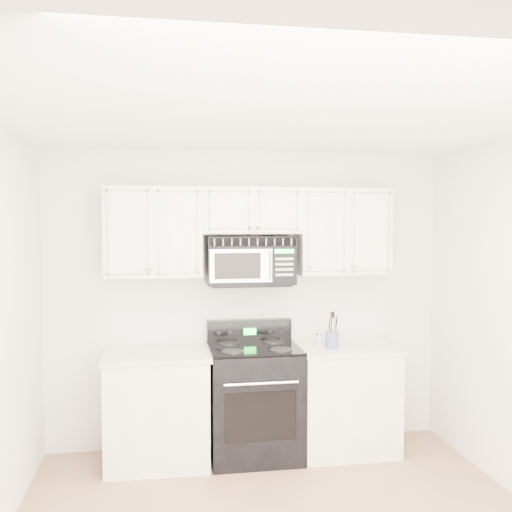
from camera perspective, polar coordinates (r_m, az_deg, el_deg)
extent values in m
cube|color=white|center=(3.38, 3.73, 14.04)|extent=(3.50, 3.50, 0.01)
cube|color=white|center=(5.08, -0.83, -4.27)|extent=(3.50, 0.01, 2.60)
cube|color=white|center=(1.79, 17.15, -18.86)|extent=(3.50, 0.01, 2.60)
cube|color=white|center=(4.91, -9.84, -14.89)|extent=(0.82, 0.63, 0.88)
cube|color=white|center=(4.79, -9.90, -9.66)|extent=(0.86, 0.65, 0.04)
cube|color=black|center=(5.08, -9.79, -18.93)|extent=(0.82, 0.55, 0.10)
cube|color=white|center=(5.15, 8.83, -14.01)|extent=(0.82, 0.63, 0.88)
cube|color=white|center=(5.03, 8.88, -9.00)|extent=(0.86, 0.65, 0.04)
cube|color=black|center=(5.32, 8.65, -17.90)|extent=(0.82, 0.55, 0.10)
cube|color=black|center=(4.96, -0.18, -14.42)|extent=(0.75, 0.64, 0.92)
cube|color=black|center=(4.66, 0.49, -15.74)|extent=(0.57, 0.01, 0.39)
cylinder|color=silver|center=(4.55, 0.55, -12.63)|extent=(0.59, 0.02, 0.02)
cube|color=black|center=(4.84, -0.18, -9.17)|extent=(0.75, 0.64, 0.02)
cube|color=black|center=(5.09, -0.69, -7.46)|extent=(0.75, 0.08, 0.20)
cube|color=#15FF30|center=(5.05, -0.61, -7.56)|extent=(0.11, 0.00, 0.06)
cube|color=white|center=(4.82, -10.24, 2.36)|extent=(0.80, 0.33, 0.75)
cube|color=white|center=(5.07, 8.66, 2.42)|extent=(0.80, 0.33, 0.75)
cube|color=white|center=(4.88, -0.55, 4.54)|extent=(0.84, 0.33, 0.39)
sphere|color=gold|center=(4.64, -10.48, -1.32)|extent=(0.03, 0.03, 0.03)
sphere|color=gold|center=(4.65, -6.04, -1.27)|extent=(0.03, 0.03, 0.03)
sphere|color=gold|center=(4.80, 5.47, -1.12)|extent=(0.03, 0.03, 0.03)
sphere|color=gold|center=(4.91, 9.53, -1.06)|extent=(0.03, 0.03, 0.03)
sphere|color=gold|center=(4.68, -0.56, 2.94)|extent=(0.03, 0.03, 0.03)
sphere|color=gold|center=(4.69, 0.17, 2.94)|extent=(0.03, 0.03, 0.03)
cylinder|color=red|center=(4.69, 0.00, 2.31)|extent=(0.00, 0.00, 0.10)
sphere|color=gold|center=(4.69, 0.00, 1.62)|extent=(0.03, 0.03, 0.03)
cube|color=black|center=(4.86, -0.62, -0.41)|extent=(0.74, 0.37, 0.41)
cube|color=#9B9990|center=(4.68, -0.28, 1.41)|extent=(0.72, 0.01, 0.07)
cube|color=#BBBBBE|center=(4.66, -1.49, -0.99)|extent=(0.52, 0.01, 0.27)
cube|color=black|center=(4.65, -1.84, -1.00)|extent=(0.38, 0.01, 0.21)
cube|color=black|center=(4.73, 2.84, -0.94)|extent=(0.20, 0.01, 0.27)
cube|color=#15FF30|center=(4.71, 2.86, 0.48)|extent=(0.16, 0.00, 0.03)
cylinder|color=silver|center=(4.67, 1.54, -0.99)|extent=(0.02, 0.02, 0.23)
cylinder|color=#444D74|center=(4.88, 7.59, -8.29)|extent=(0.11, 0.11, 0.14)
cylinder|color=#A87D54|center=(4.88, 7.95, -7.44)|extent=(0.01, 0.01, 0.25)
cylinder|color=black|center=(4.89, 7.33, -7.30)|extent=(0.01, 0.01, 0.27)
cylinder|color=#A87D54|center=(4.83, 7.52, -7.30)|extent=(0.01, 0.01, 0.28)
cylinder|color=black|center=(4.88, 7.95, -7.44)|extent=(0.01, 0.01, 0.25)
cylinder|color=#A87D54|center=(4.89, 7.32, -7.30)|extent=(0.01, 0.01, 0.27)
cylinder|color=black|center=(4.83, 7.53, -7.30)|extent=(0.01, 0.01, 0.28)
cylinder|color=beige|center=(4.95, 6.32, -8.42)|extent=(0.04, 0.04, 0.09)
cylinder|color=silver|center=(4.94, 6.32, -7.79)|extent=(0.05, 0.05, 0.02)
cylinder|color=beige|center=(4.88, 7.66, -8.61)|extent=(0.04, 0.04, 0.09)
cylinder|color=silver|center=(4.87, 7.67, -7.99)|extent=(0.05, 0.05, 0.02)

